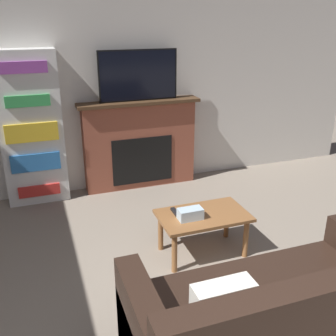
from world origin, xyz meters
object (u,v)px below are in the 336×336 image
at_px(tv, 138,76).
at_px(couch, 275,323).
at_px(coffee_table, 203,220).
at_px(bookshelf, 32,130).
at_px(fireplace, 140,144).

distance_m(tv, couch, 3.22).
height_order(couch, coffee_table, couch).
distance_m(coffee_table, bookshelf, 2.29).
bearing_deg(tv, fireplace, 90.00).
bearing_deg(couch, bookshelf, 113.66).
height_order(fireplace, coffee_table, fireplace).
height_order(couch, bookshelf, bookshelf).
relative_size(tv, coffee_table, 1.18).
bearing_deg(bookshelf, couch, -66.34).
relative_size(fireplace, bookshelf, 0.86).
relative_size(fireplace, tv, 1.57).
bearing_deg(coffee_table, tv, 93.60).
xyz_separation_m(fireplace, tv, (-0.00, -0.02, 0.87)).
bearing_deg(bookshelf, tv, 0.13).
bearing_deg(bookshelf, coffee_table, -50.95).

